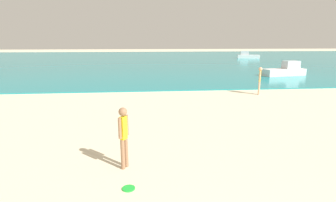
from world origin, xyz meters
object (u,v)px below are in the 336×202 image
Objects in this scene: person_standing at (124,134)px; person_distant at (260,79)px; boat_near at (285,71)px; frisbee at (129,188)px; boat_far at (248,56)px.

person_standing is 11.35m from person_distant.
person_distant reaches higher than boat_near.
person_standing is at bearing -14.84° from person_distant.
frisbee is 12.08m from person_distant.
boat_near reaches higher than frisbee.
boat_far is at bearing 64.81° from frisbee.
person_standing is at bearing -100.29° from boat_far.
boat_far is at bearing 6.97° from person_standing.
frisbee is 21.85m from boat_near.
frisbee is 0.07× the size of boat_far.
person_distant is 0.41× the size of boat_far.
boat_far is at bearing -175.10° from person_distant.
person_distant is at bearing -95.30° from boat_far.
boat_near is (13.22, 17.38, 0.50)m from frisbee.
boat_near is 1.00× the size of boat_far.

